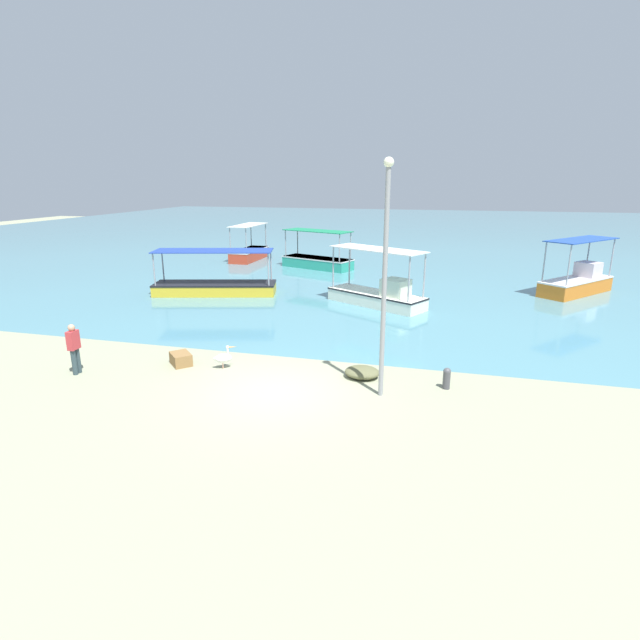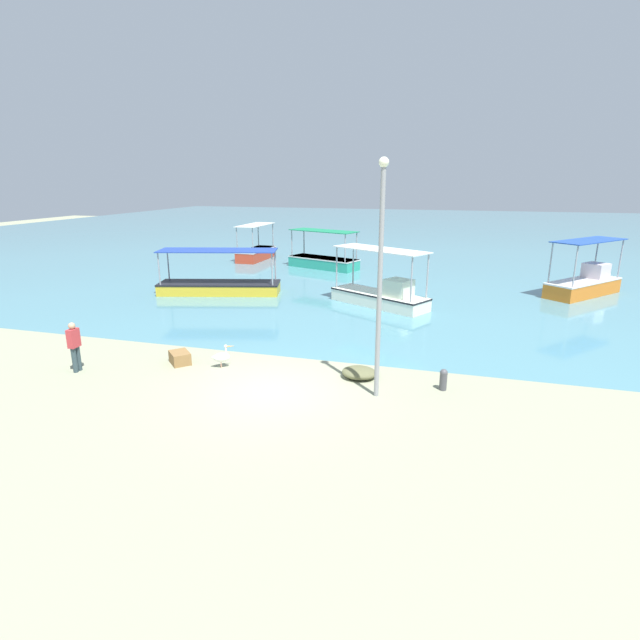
{
  "view_description": "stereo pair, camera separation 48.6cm",
  "coord_description": "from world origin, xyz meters",
  "px_view_note": "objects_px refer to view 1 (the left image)",
  "views": [
    {
      "loc": [
        4.78,
        -13.07,
        6.2
      ],
      "look_at": [
        0.08,
        5.16,
        0.84
      ],
      "focal_mm": 28.0,
      "sensor_mm": 36.0,
      "label": 1
    },
    {
      "loc": [
        5.25,
        -12.95,
        6.2
      ],
      "look_at": [
        0.08,
        5.16,
        0.84
      ],
      "focal_mm": 28.0,
      "sensor_mm": 36.0,
      "label": 2
    }
  ],
  "objects_px": {
    "net_pile": "(362,372)",
    "cargo_crate": "(181,359)",
    "fishing_boat_outer": "(577,281)",
    "fishing_boat_near_left": "(379,294)",
    "lamp_post": "(385,271)",
    "fisherman_standing": "(74,347)",
    "fishing_boat_near_right": "(249,253)",
    "fishing_boat_far_right": "(215,285)",
    "mooring_bollard": "(447,378)",
    "pelican": "(223,358)",
    "fishing_boat_far_left": "(317,260)"
  },
  "relations": [
    {
      "from": "net_pile",
      "to": "fishing_boat_outer",
      "type": "bearing_deg",
      "value": 57.83
    },
    {
      "from": "fishing_boat_far_left",
      "to": "net_pile",
      "type": "height_order",
      "value": "fishing_boat_far_left"
    },
    {
      "from": "fisherman_standing",
      "to": "net_pile",
      "type": "bearing_deg",
      "value": 12.43
    },
    {
      "from": "lamp_post",
      "to": "pelican",
      "type": "bearing_deg",
      "value": 171.28
    },
    {
      "from": "pelican",
      "to": "net_pile",
      "type": "height_order",
      "value": "pelican"
    },
    {
      "from": "net_pile",
      "to": "fishing_boat_near_left",
      "type": "bearing_deg",
      "value": 94.87
    },
    {
      "from": "pelican",
      "to": "fisherman_standing",
      "type": "xyz_separation_m",
      "value": [
        -4.47,
        -1.65,
        0.53
      ]
    },
    {
      "from": "pelican",
      "to": "fishing_boat_far_right",
      "type": "bearing_deg",
      "value": 117.24
    },
    {
      "from": "fishing_boat_outer",
      "to": "fishing_boat_near_left",
      "type": "relative_size",
      "value": 0.92
    },
    {
      "from": "fishing_boat_far_left",
      "to": "pelican",
      "type": "relative_size",
      "value": 6.83
    },
    {
      "from": "fishing_boat_near_right",
      "to": "net_pile",
      "type": "bearing_deg",
      "value": -59.52
    },
    {
      "from": "pelican",
      "to": "fishing_boat_far_left",
      "type": "bearing_deg",
      "value": 95.56
    },
    {
      "from": "net_pile",
      "to": "cargo_crate",
      "type": "relative_size",
      "value": 1.4
    },
    {
      "from": "fishing_boat_outer",
      "to": "fishing_boat_far_left",
      "type": "xyz_separation_m",
      "value": [
        -16.09,
        4.31,
        -0.13
      ]
    },
    {
      "from": "fishing_boat_near_right",
      "to": "lamp_post",
      "type": "height_order",
      "value": "lamp_post"
    },
    {
      "from": "fishing_boat_far_left",
      "to": "fishing_boat_near_right",
      "type": "relative_size",
      "value": 1.18
    },
    {
      "from": "fishing_boat_far_right",
      "to": "lamp_post",
      "type": "distance_m",
      "value": 15.78
    },
    {
      "from": "mooring_bollard",
      "to": "fisherman_standing",
      "type": "xyz_separation_m",
      "value": [
        -11.79,
        -1.78,
        0.55
      ]
    },
    {
      "from": "fishing_boat_near_right",
      "to": "mooring_bollard",
      "type": "height_order",
      "value": "fishing_boat_near_right"
    },
    {
      "from": "pelican",
      "to": "net_pile",
      "type": "bearing_deg",
      "value": 4.5
    },
    {
      "from": "fishing_boat_far_right",
      "to": "cargo_crate",
      "type": "height_order",
      "value": "fishing_boat_far_right"
    },
    {
      "from": "fishing_boat_far_left",
      "to": "lamp_post",
      "type": "relative_size",
      "value": 0.81
    },
    {
      "from": "fishing_boat_outer",
      "to": "fishing_boat_near_right",
      "type": "height_order",
      "value": "fishing_boat_outer"
    },
    {
      "from": "fishing_boat_near_left",
      "to": "fisherman_standing",
      "type": "height_order",
      "value": "fishing_boat_near_left"
    },
    {
      "from": "fishing_boat_outer",
      "to": "pelican",
      "type": "height_order",
      "value": "fishing_boat_outer"
    },
    {
      "from": "lamp_post",
      "to": "mooring_bollard",
      "type": "height_order",
      "value": "lamp_post"
    },
    {
      "from": "mooring_bollard",
      "to": "cargo_crate",
      "type": "bearing_deg",
      "value": -178.72
    },
    {
      "from": "fishing_boat_outer",
      "to": "mooring_bollard",
      "type": "xyz_separation_m",
      "value": [
        -6.84,
        -15.32,
        -0.32
      ]
    },
    {
      "from": "fishing_boat_outer",
      "to": "cargo_crate",
      "type": "bearing_deg",
      "value": -135.4
    },
    {
      "from": "cargo_crate",
      "to": "lamp_post",
      "type": "bearing_deg",
      "value": -6.27
    },
    {
      "from": "net_pile",
      "to": "cargo_crate",
      "type": "bearing_deg",
      "value": -176.04
    },
    {
      "from": "fishing_boat_near_right",
      "to": "cargo_crate",
      "type": "bearing_deg",
      "value": -73.6
    },
    {
      "from": "fishing_boat_near_right",
      "to": "lamp_post",
      "type": "relative_size",
      "value": 0.68
    },
    {
      "from": "fishing_boat_near_left",
      "to": "fishing_boat_outer",
      "type": "bearing_deg",
      "value": 28.22
    },
    {
      "from": "fishing_boat_outer",
      "to": "fishing_boat_near_right",
      "type": "relative_size",
      "value": 1.06
    },
    {
      "from": "fishing_boat_outer",
      "to": "net_pile",
      "type": "bearing_deg",
      "value": -122.17
    },
    {
      "from": "fishing_boat_near_right",
      "to": "mooring_bollard",
      "type": "distance_m",
      "value": 26.76
    },
    {
      "from": "fishing_boat_outer",
      "to": "fishing_boat_far_left",
      "type": "relative_size",
      "value": 0.9
    },
    {
      "from": "net_pile",
      "to": "fishing_boat_far_right",
      "type": "bearing_deg",
      "value": 135.15
    },
    {
      "from": "fishing_boat_outer",
      "to": "mooring_bollard",
      "type": "relative_size",
      "value": 7.31
    },
    {
      "from": "fishing_boat_outer",
      "to": "lamp_post",
      "type": "height_order",
      "value": "lamp_post"
    },
    {
      "from": "mooring_bollard",
      "to": "fishing_boat_outer",
      "type": "bearing_deg",
      "value": 65.93
    },
    {
      "from": "mooring_bollard",
      "to": "fishing_boat_near_right",
      "type": "bearing_deg",
      "value": 125.11
    },
    {
      "from": "pelican",
      "to": "cargo_crate",
      "type": "xyz_separation_m",
      "value": [
        -1.57,
        -0.06,
        -0.17
      ]
    },
    {
      "from": "mooring_bollard",
      "to": "fishing_boat_far_left",
      "type": "bearing_deg",
      "value": 115.21
    },
    {
      "from": "cargo_crate",
      "to": "fishing_boat_outer",
      "type": "bearing_deg",
      "value": 44.6
    },
    {
      "from": "fishing_boat_far_right",
      "to": "lamp_post",
      "type": "relative_size",
      "value": 1.02
    },
    {
      "from": "cargo_crate",
      "to": "fishing_boat_far_right",
      "type": "bearing_deg",
      "value": 109.78
    },
    {
      "from": "fishing_boat_far_right",
      "to": "mooring_bollard",
      "type": "relative_size",
      "value": 10.27
    },
    {
      "from": "lamp_post",
      "to": "fisherman_standing",
      "type": "distance_m",
      "value": 10.34
    }
  ]
}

